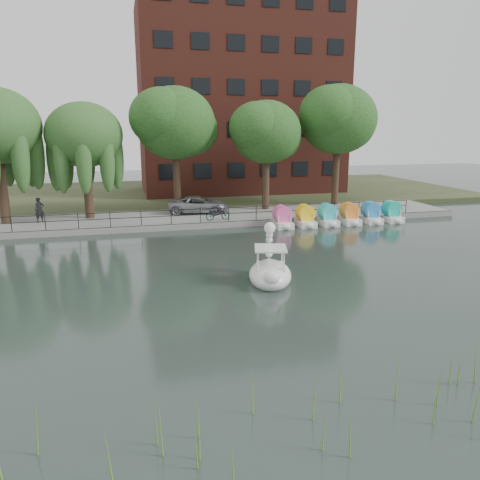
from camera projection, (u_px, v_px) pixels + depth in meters
name	position (u px, v px, depth m)	size (l,w,h in m)	color
ground_plane	(251.00, 292.00, 19.88)	(120.00, 120.00, 0.00)	#3C4C48
promenade	(195.00, 218.00, 34.91)	(40.00, 6.00, 0.40)	gray
kerb	(201.00, 226.00, 32.13)	(40.00, 0.25, 0.40)	gray
land_strip	(174.00, 193.00, 48.12)	(60.00, 22.00, 0.36)	#47512D
railing	(200.00, 212.00, 32.10)	(32.00, 0.05, 1.00)	black
apartment_building	(240.00, 101.00, 47.58)	(20.00, 10.07, 18.00)	#4C1E16
willow_mid	(84.00, 135.00, 32.66)	(5.32, 5.32, 8.15)	#473323
broadleaf_center	(175.00, 124.00, 34.95)	(6.00, 6.00, 9.25)	#473323
broadleaf_right	(266.00, 133.00, 36.29)	(5.40, 5.40, 8.32)	#473323
broadleaf_far	(338.00, 120.00, 38.53)	(6.30, 6.30, 9.71)	#473323
minivan	(199.00, 203.00, 35.75)	(5.26, 2.42, 1.46)	gray
bicycle	(218.00, 213.00, 33.06)	(1.72, 0.60, 1.00)	gray
pedestrian	(39.00, 208.00, 32.11)	(0.71, 0.48, 1.98)	black
swan_boat	(270.00, 270.00, 21.05)	(2.62, 3.41, 2.56)	white
pedal_boat_row	(339.00, 216.00, 33.47)	(9.65, 1.70, 1.40)	white
reed_bank	(436.00, 393.00, 11.25)	(24.00, 2.40, 1.20)	#669938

